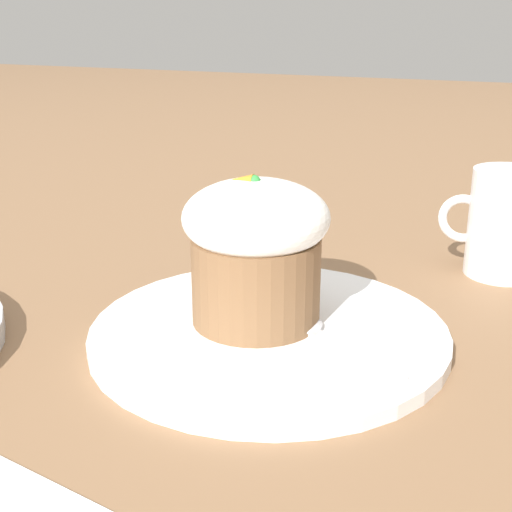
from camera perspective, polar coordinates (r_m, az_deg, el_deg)
The scene contains 5 objects.
ground_plane at distance 0.54m, azimuth 1.03°, elevation -6.71°, with size 4.00×4.00×0.00m, color #846042.
dessert_plate at distance 0.54m, azimuth 1.04°, elevation -6.20°, with size 0.27×0.27×0.01m.
carrot_cake at distance 0.52m, azimuth -0.00°, elevation 0.65°, with size 0.11×0.11×0.11m.
spoon at distance 0.53m, azimuth 4.21°, elevation -5.80°, with size 0.12×0.09×0.01m.
coffee_cup at distance 0.69m, azimuth 19.30°, elevation 2.52°, with size 0.10×0.07×0.10m.
Camera 1 is at (-0.17, 0.45, 0.24)m, focal length 50.00 mm.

